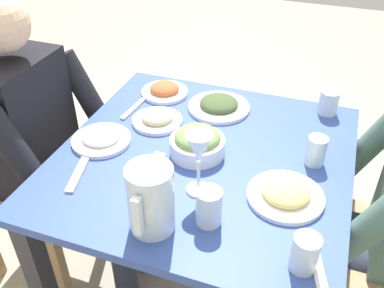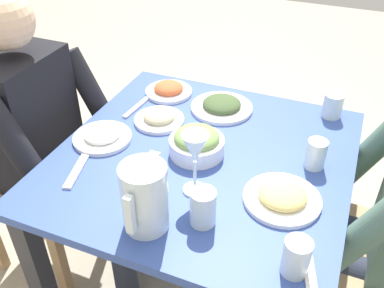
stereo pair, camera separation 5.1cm
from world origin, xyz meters
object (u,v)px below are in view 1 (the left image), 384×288
(chair_near, at_px, (15,164))
(salad_bowl, at_px, (197,142))
(water_glass_far_left, at_px, (316,151))
(plate_fries, at_px, (286,194))
(diner_near, at_px, (52,144))
(dining_table, at_px, (204,182))
(plate_dolmas, at_px, (219,105))
(plate_rice_curry, at_px, (165,90))
(water_glass_far_right, at_px, (209,207))
(wine_glass, at_px, (199,151))
(plate_beans, at_px, (157,119))
(water_glass_near_right, at_px, (329,102))
(plate_yoghurt, at_px, (101,138))
(water_pitcher, at_px, (151,199))
(water_glass_by_pitcher, at_px, (305,253))

(chair_near, height_order, salad_bowl, chair_near)
(chair_near, distance_m, water_glass_far_left, 1.14)
(plate_fries, bearing_deg, diner_near, -95.06)
(dining_table, distance_m, plate_dolmas, 0.32)
(plate_rice_curry, height_order, water_glass_far_right, water_glass_far_right)
(plate_fries, relative_size, water_glass_far_right, 2.09)
(plate_rice_curry, xyz_separation_m, wine_glass, (0.49, 0.31, 0.12))
(plate_beans, xyz_separation_m, wine_glass, (0.29, 0.25, 0.13))
(chair_near, relative_size, plate_dolmas, 3.84)
(water_glass_far_left, distance_m, wine_glass, 0.40)
(diner_near, xyz_separation_m, water_glass_far_right, (0.23, 0.67, 0.12))
(plate_beans, bearing_deg, wine_glass, 41.22)
(dining_table, relative_size, chair_near, 1.04)
(chair_near, xyz_separation_m, plate_fries, (0.07, 1.05, 0.23))
(water_glass_near_right, height_order, water_glass_far_right, water_glass_far_right)
(water_glass_far_left, relative_size, water_glass_far_right, 0.90)
(plate_yoghurt, height_order, water_glass_near_right, water_glass_near_right)
(salad_bowl, xyz_separation_m, plate_dolmas, (-0.29, -0.01, -0.03))
(wine_glass, bearing_deg, chair_near, -98.92)
(wine_glass, bearing_deg, water_glass_far_right, 31.56)
(diner_near, xyz_separation_m, salad_bowl, (-0.04, 0.54, 0.11))
(chair_near, xyz_separation_m, water_pitcher, (0.30, 0.74, 0.31))
(water_glass_near_right, bearing_deg, salad_bowl, -43.12)
(chair_near, bearing_deg, water_glass_far_right, 75.07)
(chair_near, distance_m, plate_dolmas, 0.83)
(water_pitcher, relative_size, water_glass_far_left, 2.01)
(plate_dolmas, height_order, plate_yoghurt, plate_dolmas)
(dining_table, relative_size, plate_yoghurt, 4.68)
(plate_rice_curry, height_order, plate_fries, same)
(water_glass_far_left, xyz_separation_m, water_glass_near_right, (-0.32, 0.01, -0.00))
(salad_bowl, relative_size, plate_dolmas, 0.77)
(water_pitcher, height_order, plate_beans, water_pitcher)
(plate_dolmas, xyz_separation_m, plate_yoghurt, (0.34, -0.31, -0.00))
(plate_rice_curry, distance_m, water_glass_by_pitcher, 0.92)
(plate_dolmas, relative_size, plate_fries, 1.05)
(water_pitcher, height_order, water_glass_far_left, water_pitcher)
(salad_bowl, bearing_deg, chair_near, -86.81)
(dining_table, bearing_deg, water_glass_near_right, 138.78)
(salad_bowl, bearing_deg, plate_fries, 69.05)
(dining_table, xyz_separation_m, diner_near, (0.04, -0.56, 0.05))
(chair_near, height_order, plate_rice_curry, chair_near)
(plate_beans, bearing_deg, salad_bowl, 57.57)
(plate_beans, relative_size, wine_glass, 0.91)
(diner_near, xyz_separation_m, water_pitcher, (0.30, 0.53, 0.17))
(salad_bowl, xyz_separation_m, water_glass_by_pitcher, (0.34, 0.38, 0.01))
(diner_near, distance_m, plate_fries, 0.85)
(dining_table, relative_size, water_glass_near_right, 10.33)
(dining_table, xyz_separation_m, plate_beans, (-0.12, -0.22, 0.13))
(plate_dolmas, bearing_deg, plate_rice_curry, -98.90)
(plate_fries, xyz_separation_m, water_glass_near_right, (-0.51, 0.07, 0.03))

